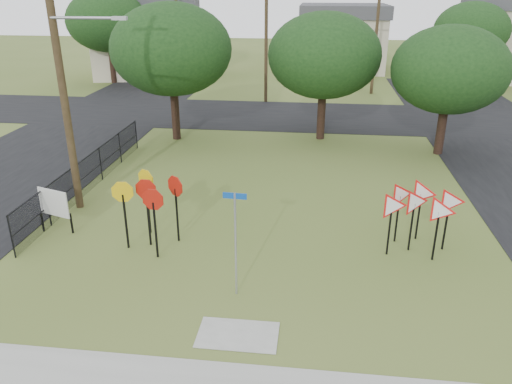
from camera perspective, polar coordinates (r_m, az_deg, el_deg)
ground at (r=14.80m, az=-0.65°, el=-10.26°), size 140.00×140.00×0.00m
street_left at (r=27.36m, az=-23.50°, el=3.69°), size 8.00×50.00×0.02m
street_far at (r=33.33m, az=3.87°, el=8.70°), size 60.00×8.00×0.02m
curb_pad at (r=12.86m, az=-2.09°, el=-16.00°), size 2.00×1.20×0.02m
street_name_sign at (r=13.41m, az=-2.36°, el=-5.30°), size 0.64×0.06×3.07m
stop_sign_cluster at (r=16.37m, az=-12.11°, el=-0.44°), size 2.19×1.88×2.36m
yield_sign_cluster at (r=16.61m, az=18.14°, el=-1.28°), size 2.80×1.77×2.19m
info_board at (r=18.44m, az=-22.11°, el=-1.32°), size 1.23×0.45×1.61m
utility_pole_main at (r=19.21m, az=-21.31°, el=12.72°), size 3.55×0.33×10.00m
far_pole_a at (r=36.65m, az=1.17°, el=17.31°), size 1.40×0.24×9.00m
far_pole_b at (r=40.71m, az=13.56°, el=16.90°), size 1.40×0.24×8.50m
far_pole_c at (r=44.01m, az=-8.95°, el=17.96°), size 1.40×0.24×9.00m
fence_run at (r=21.97m, az=-18.50°, el=2.18°), size 0.05×11.55×1.50m
house_left at (r=49.07m, az=-12.32°, el=17.08°), size 10.58×8.88×7.20m
house_mid at (r=52.59m, az=9.83°, el=17.06°), size 8.40×8.40×6.20m
house_right at (r=51.19m, az=26.50°, el=15.53°), size 8.30×8.30×7.20m
tree_near_left at (r=27.58m, az=-9.66°, el=15.76°), size 6.40×6.40×7.27m
tree_near_mid at (r=27.53m, az=7.81°, el=15.19°), size 6.00×6.00×6.80m
tree_near_right at (r=26.37m, az=21.28°, el=12.88°), size 5.60×5.60×6.33m
tree_far_left at (r=45.93m, az=-16.61°, el=18.24°), size 6.80×6.80×7.73m
tree_far_right at (r=46.13m, az=23.40°, el=16.60°), size 6.00×6.00×6.80m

